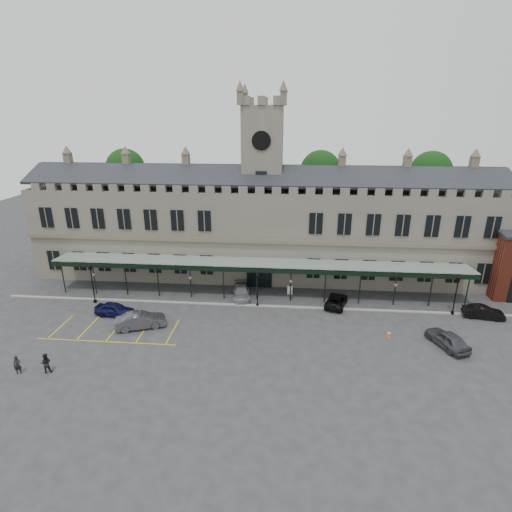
# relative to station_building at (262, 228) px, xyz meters

# --- Properties ---
(ground) EXTENTS (140.00, 140.00, 0.00)m
(ground) POSITION_rel_station_building_xyz_m (0.00, -15.91, -6.47)
(ground) COLOR #2F2F32
(station_building) EXTENTS (60.00, 10.36, 17.30)m
(station_building) POSITION_rel_station_building_xyz_m (0.00, 0.00, 0.00)
(station_building) COLOR #5D584E
(station_building) RESTS_ON ground
(clock_tower) EXTENTS (5.60, 5.60, 24.80)m
(clock_tower) POSITION_rel_station_building_xyz_m (0.00, 0.09, 6.64)
(clock_tower) COLOR #5D584E
(clock_tower) RESTS_ON ground
(canopy) EXTENTS (50.00, 4.10, 4.30)m
(canopy) POSITION_rel_station_building_xyz_m (0.00, -8.45, -4.06)
(canopy) COLOR #8C9E93
(canopy) RESTS_ON ground
(kerb) EXTENTS (60.00, 0.40, 0.12)m
(kerb) POSITION_rel_station_building_xyz_m (0.00, -10.41, -6.41)
(kerb) COLOR gray
(kerb) RESTS_ON ground
(parking_markings) EXTENTS (16.00, 6.00, 0.01)m
(parking_markings) POSITION_rel_station_building_xyz_m (-14.00, -17.41, -6.47)
(parking_markings) COLOR gold
(parking_markings) RESTS_ON ground
(tree_behind_left) EXTENTS (6.00, 6.00, 16.00)m
(tree_behind_left) POSITION_rel_station_building_xyz_m (-22.00, 9.09, 6.35)
(tree_behind_left) COLOR #332314
(tree_behind_left) RESTS_ON ground
(tree_behind_mid) EXTENTS (6.00, 6.00, 16.00)m
(tree_behind_mid) POSITION_rel_station_building_xyz_m (8.00, 9.09, 6.35)
(tree_behind_mid) COLOR #332314
(tree_behind_mid) RESTS_ON ground
(tree_behind_right) EXTENTS (6.00, 6.00, 16.00)m
(tree_behind_right) POSITION_rel_station_building_xyz_m (24.00, 9.09, 6.35)
(tree_behind_right) COLOR #332314
(tree_behind_right) RESTS_ON ground
(lamp_post_left) EXTENTS (0.47, 0.47, 4.92)m
(lamp_post_left) POSITION_rel_station_building_xyz_m (-19.01, -11.10, -3.55)
(lamp_post_left) COLOR black
(lamp_post_left) RESTS_ON ground
(lamp_post_mid) EXTENTS (0.39, 0.39, 4.16)m
(lamp_post_mid) POSITION_rel_station_building_xyz_m (0.21, -10.41, -4.00)
(lamp_post_mid) COLOR black
(lamp_post_mid) RESTS_ON ground
(lamp_post_right) EXTENTS (0.45, 0.45, 4.75)m
(lamp_post_right) POSITION_rel_station_building_xyz_m (22.02, -10.49, -3.65)
(lamp_post_right) COLOR black
(lamp_post_right) RESTS_ON ground
(traffic_cone) EXTENTS (0.43, 0.43, 0.69)m
(traffic_cone) POSITION_rel_station_building_xyz_m (13.86, -16.05, -6.13)
(traffic_cone) COLOR #E55207
(traffic_cone) RESTS_ON ground
(sign_board) EXTENTS (0.65, 0.10, 1.12)m
(sign_board) POSITION_rel_station_building_xyz_m (3.93, -6.91, -5.92)
(sign_board) COLOR black
(sign_board) RESTS_ON ground
(bollard_left) EXTENTS (0.15, 0.15, 0.85)m
(bollard_left) POSITION_rel_station_building_xyz_m (-1.76, -6.25, -6.04)
(bollard_left) COLOR black
(bollard_left) RESTS_ON ground
(bollard_right) EXTENTS (0.17, 0.17, 0.96)m
(bollard_right) POSITION_rel_station_building_xyz_m (4.23, -6.67, -5.99)
(bollard_right) COLOR black
(bollard_right) RESTS_ON ground
(car_left_a) EXTENTS (4.53, 2.29, 1.48)m
(car_left_a) POSITION_rel_station_building_xyz_m (-15.31, -13.99, -5.73)
(car_left_a) COLOR #0C0F38
(car_left_a) RESTS_ON ground
(car_left_b) EXTENTS (5.37, 3.43, 1.67)m
(car_left_b) POSITION_rel_station_building_xyz_m (-11.50, -16.33, -5.63)
(car_left_b) COLOR #3D4045
(car_left_b) RESTS_ON ground
(car_taxi) EXTENTS (2.66, 4.96, 1.37)m
(car_taxi) POSITION_rel_station_building_xyz_m (-1.93, -8.20, -5.78)
(car_taxi) COLOR #93959A
(car_taxi) RESTS_ON ground
(car_van) EXTENTS (3.34, 4.95, 1.26)m
(car_van) POSITION_rel_station_building_xyz_m (9.34, -9.45, -5.84)
(car_van) COLOR black
(car_van) RESTS_ON ground
(car_right_a) EXTENTS (3.55, 5.03, 1.59)m
(car_right_a) POSITION_rel_station_building_xyz_m (19.00, -17.28, -5.67)
(car_right_a) COLOR #3D4045
(car_right_a) RESTS_ON ground
(car_right_b) EXTENTS (4.36, 2.08, 1.38)m
(car_right_b) POSITION_rel_station_building_xyz_m (25.00, -11.07, -5.78)
(car_right_b) COLOR black
(car_right_b) RESTS_ON ground
(person_a) EXTENTS (0.72, 0.59, 1.70)m
(person_a) POSITION_rel_station_building_xyz_m (-19.20, -24.82, -5.62)
(person_a) COLOR black
(person_a) RESTS_ON ground
(person_b) EXTENTS (1.05, 0.92, 1.83)m
(person_b) POSITION_rel_station_building_xyz_m (-16.87, -24.42, -5.55)
(person_b) COLOR black
(person_b) RESTS_ON ground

